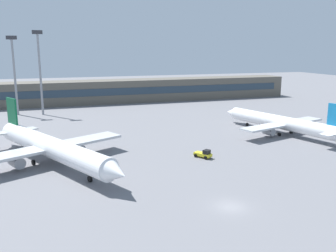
{
  "coord_description": "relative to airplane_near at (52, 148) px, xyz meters",
  "views": [
    {
      "loc": [
        -23.02,
        -41.45,
        21.57
      ],
      "look_at": [
        4.24,
        40.0,
        3.0
      ],
      "focal_mm": 38.56,
      "sensor_mm": 36.0,
      "label": 1
    }
  ],
  "objects": [
    {
      "name": "terminal_building",
      "position": [
        23.05,
        76.58,
        1.14
      ],
      "size": [
        155.92,
        12.13,
        9.0
      ],
      "color": "#5B564C",
      "rests_on": "ground_plane"
    },
    {
      "name": "floodlight_tower_east",
      "position": [
        -9.82,
        58.68,
        11.39
      ],
      "size": [
        3.2,
        0.8,
        25.47
      ],
      "color": "gray",
      "rests_on": "ground_plane"
    },
    {
      "name": "baggage_tug_yellow",
      "position": [
        28.91,
        -5.04,
        -2.56
      ],
      "size": [
        3.18,
        3.85,
        1.75
      ],
      "color": "yellow",
      "rests_on": "ground_plane"
    },
    {
      "name": "ground_plane",
      "position": [
        23.05,
        12.8,
        -3.36
      ],
      "size": [
        400.0,
        400.0,
        0.0
      ],
      "primitive_type": "plane",
      "color": "slate"
    },
    {
      "name": "floodlight_tower_west",
      "position": [
        -1.93,
        56.19,
        12.26
      ],
      "size": [
        3.2,
        0.8,
        27.15
      ],
      "color": "gray",
      "rests_on": "ground_plane"
    },
    {
      "name": "airplane_near",
      "position": [
        0.0,
        0.0,
        0.0
      ],
      "size": [
        29.9,
        41.35,
        11.03
      ],
      "color": "white",
      "rests_on": "ground_plane"
    },
    {
      "name": "airplane_mid",
      "position": [
        56.04,
        8.28,
        -0.43
      ],
      "size": [
        27.08,
        38.1,
        9.6
      ],
      "color": "white",
      "rests_on": "ground_plane"
    }
  ]
}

